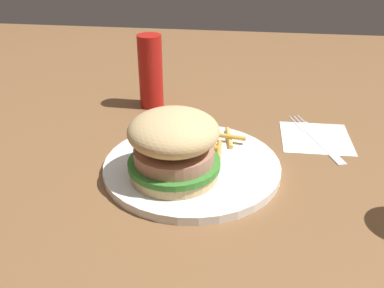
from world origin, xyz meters
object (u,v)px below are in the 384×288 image
napkin (316,138)px  ketchup_bottle (151,72)px  plate (192,166)px  fries_pile (215,144)px  fork (315,136)px  sandwich (174,145)px

napkin → ketchup_bottle: (-0.29, 0.10, 0.07)m
plate → napkin: plate is taller
fries_pile → fork: (0.16, 0.07, -0.01)m
sandwich → fork: bearing=37.8°
sandwich → ketchup_bottle: 0.27m
fries_pile → napkin: (0.16, 0.07, -0.02)m
plate → sandwich: 0.07m
plate → ketchup_bottle: (-0.11, 0.22, 0.06)m
sandwich → fork: sandwich is taller
fork → plate: bearing=-146.3°
plate → napkin: 0.22m
fries_pile → plate: bearing=-118.8°
fries_pile → ketchup_bottle: 0.22m
plate → napkin: bearing=33.3°
plate → fries_pile: fries_pile is taller
sandwich → ketchup_bottle: (-0.09, 0.25, 0.01)m
plate → sandwich: bearing=-118.6°
fries_pile → fork: fries_pile is taller
fries_pile → napkin: fries_pile is taller
sandwich → fries_pile: 0.11m
plate → napkin: (0.19, 0.12, -0.01)m
sandwich → ketchup_bottle: ketchup_bottle is taller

